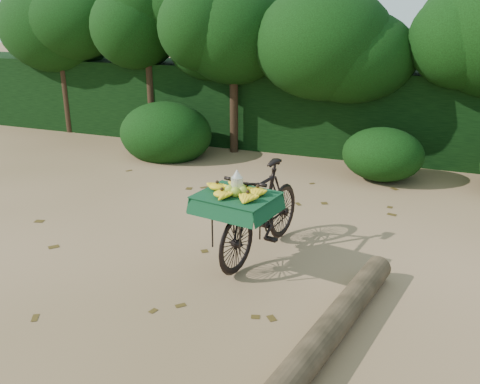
% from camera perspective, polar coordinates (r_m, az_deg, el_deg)
% --- Properties ---
extents(ground, '(80.00, 80.00, 0.00)m').
position_cam_1_polar(ground, '(6.24, -3.61, -8.67)').
color(ground, tan).
rests_on(ground, ground).
extents(vendor_bicycle, '(1.01, 2.03, 1.20)m').
position_cam_1_polar(vendor_bicycle, '(6.35, 2.32, -2.04)').
color(vendor_bicycle, black).
rests_on(vendor_bicycle, ground).
extents(fallen_log, '(0.99, 3.90, 0.28)m').
position_cam_1_polar(fallen_log, '(4.62, 7.57, -18.03)').
color(fallen_log, brown).
rests_on(fallen_log, ground).
extents(hedge_backdrop, '(26.00, 1.80, 1.80)m').
position_cam_1_polar(hedge_backdrop, '(11.68, 9.71, 9.22)').
color(hedge_backdrop, black).
rests_on(hedge_backdrop, ground).
extents(tree_row, '(14.50, 2.00, 4.00)m').
position_cam_1_polar(tree_row, '(10.92, 5.67, 14.52)').
color(tree_row, black).
rests_on(tree_row, ground).
extents(bush_clumps, '(8.80, 1.70, 0.90)m').
position_cam_1_polar(bush_clumps, '(9.76, 9.87, 4.47)').
color(bush_clumps, black).
rests_on(bush_clumps, ground).
extents(leaf_litter, '(7.00, 7.30, 0.01)m').
position_cam_1_polar(leaf_litter, '(6.76, -1.26, -6.22)').
color(leaf_litter, '#473513').
rests_on(leaf_litter, ground).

